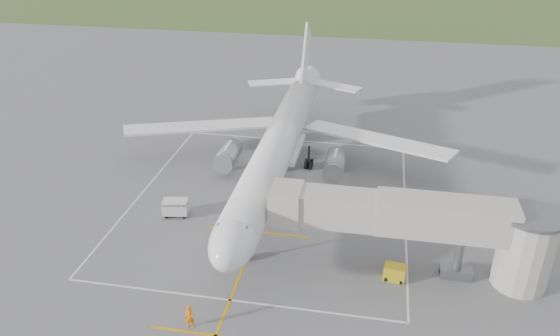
% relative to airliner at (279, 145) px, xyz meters
% --- Properties ---
extents(ground, '(700.00, 700.00, 0.00)m').
position_rel_airliner_xyz_m(ground, '(0.00, -0.75, -4.39)').
color(ground, '#565658').
rests_on(ground, ground).
extents(apron_markings, '(28.20, 60.00, 0.01)m').
position_rel_airliner_xyz_m(apron_markings, '(0.00, -6.57, -4.38)').
color(apron_markings, '#C48A0B').
rests_on(apron_markings, ground).
extents(airliner, '(38.93, 46.75, 13.52)m').
position_rel_airliner_xyz_m(airliner, '(0.00, 0.00, 0.00)').
color(airliner, silver).
rests_on(airliner, ground).
extents(jet_bridge, '(23.40, 5.00, 7.20)m').
position_rel_airliner_xyz_m(jet_bridge, '(15.72, -14.25, 0.35)').
color(jet_bridge, '#A39D93').
rests_on(jet_bridge, ground).
extents(gpu_unit, '(1.95, 1.51, 1.35)m').
position_rel_airliner_xyz_m(gpu_unit, '(12.90, -15.60, -3.73)').
color(gpu_unit, '#B29916').
rests_on(gpu_unit, ground).
extents(baggage_cart, '(2.68, 1.87, 1.72)m').
position_rel_airliner_xyz_m(baggage_cart, '(-8.75, -9.34, -3.51)').
color(baggage_cart, silver).
rests_on(baggage_cart, ground).
extents(ramp_worker_nose, '(0.77, 0.56, 1.96)m').
position_rel_airliner_xyz_m(ramp_worker_nose, '(-2.11, -24.21, -3.41)').
color(ramp_worker_nose, orange).
rests_on(ramp_worker_nose, ground).
extents(ramp_worker_wing, '(0.90, 0.97, 1.59)m').
position_rel_airliner_xyz_m(ramp_worker_wing, '(-7.04, 1.13, -3.60)').
color(ramp_worker_wing, orange).
rests_on(ramp_worker_wing, ground).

